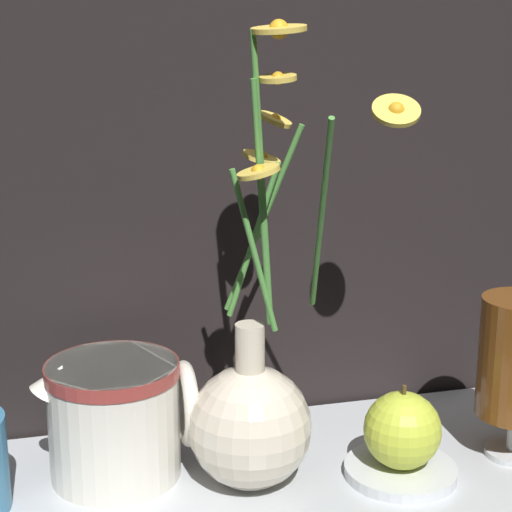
% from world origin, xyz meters
% --- Properties ---
extents(ground_plane, '(6.00, 6.00, 0.00)m').
position_xyz_m(ground_plane, '(0.00, 0.00, 0.00)').
color(ground_plane, black).
extents(shelf, '(0.66, 0.28, 0.01)m').
position_xyz_m(shelf, '(0.00, 0.00, 0.01)').
color(shelf, '#B2B7BC').
rests_on(shelf, ground_plane).
extents(vase_with_flowers, '(0.19, 0.15, 0.40)m').
position_xyz_m(vase_with_flowers, '(-0.01, -0.00, 0.08)').
color(vase_with_flowers, beige).
rests_on(vase_with_flowers, shelf).
extents(ceramic_pitcher, '(0.14, 0.12, 0.12)m').
position_xyz_m(ceramic_pitcher, '(-0.12, 0.05, 0.07)').
color(ceramic_pitcher, beige).
rests_on(ceramic_pitcher, shelf).
extents(saucer_plate, '(0.10, 0.10, 0.01)m').
position_xyz_m(saucer_plate, '(0.13, -0.02, 0.02)').
color(saucer_plate, silver).
rests_on(saucer_plate, shelf).
extents(orange_fruit, '(0.07, 0.07, 0.08)m').
position_xyz_m(orange_fruit, '(0.13, -0.02, 0.06)').
color(orange_fruit, '#B7C638').
rests_on(orange_fruit, saucer_plate).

